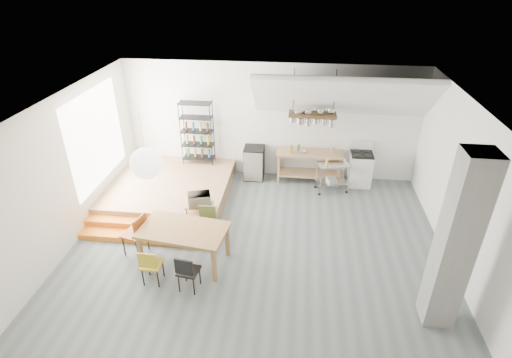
# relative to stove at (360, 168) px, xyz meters

# --- Properties ---
(floor) EXTENTS (8.00, 8.00, 0.00)m
(floor) POSITION_rel_stove_xyz_m (-2.50, -3.16, -0.48)
(floor) COLOR slate
(floor) RESTS_ON ground
(wall_back) EXTENTS (8.00, 0.04, 3.20)m
(wall_back) POSITION_rel_stove_xyz_m (-2.50, 0.34, 1.12)
(wall_back) COLOR silver
(wall_back) RESTS_ON ground
(wall_left) EXTENTS (0.04, 7.00, 3.20)m
(wall_left) POSITION_rel_stove_xyz_m (-6.50, -3.16, 1.12)
(wall_left) COLOR silver
(wall_left) RESTS_ON ground
(wall_right) EXTENTS (0.04, 7.00, 3.20)m
(wall_right) POSITION_rel_stove_xyz_m (1.50, -3.16, 1.12)
(wall_right) COLOR silver
(wall_right) RESTS_ON ground
(ceiling) EXTENTS (8.00, 7.00, 0.02)m
(ceiling) POSITION_rel_stove_xyz_m (-2.50, -3.16, 2.72)
(ceiling) COLOR white
(ceiling) RESTS_ON wall_back
(slope_ceiling) EXTENTS (4.40, 1.44, 1.32)m
(slope_ceiling) POSITION_rel_stove_xyz_m (-0.70, -0.26, 2.07)
(slope_ceiling) COLOR white
(slope_ceiling) RESTS_ON wall_back
(window_pane) EXTENTS (0.02, 2.50, 2.20)m
(window_pane) POSITION_rel_stove_xyz_m (-6.48, -1.66, 1.32)
(window_pane) COLOR white
(window_pane) RESTS_ON wall_left
(platform) EXTENTS (3.00, 3.00, 0.40)m
(platform) POSITION_rel_stove_xyz_m (-5.00, -1.16, -0.28)
(platform) COLOR #A07250
(platform) RESTS_ON ground
(step_lower) EXTENTS (3.00, 0.35, 0.13)m
(step_lower) POSITION_rel_stove_xyz_m (-5.00, -3.11, -0.41)
(step_lower) COLOR orange
(step_lower) RESTS_ON ground
(step_upper) EXTENTS (3.00, 0.35, 0.27)m
(step_upper) POSITION_rel_stove_xyz_m (-5.00, -2.76, -0.35)
(step_upper) COLOR orange
(step_upper) RESTS_ON ground
(concrete_column) EXTENTS (0.50, 0.50, 3.20)m
(concrete_column) POSITION_rel_stove_xyz_m (0.80, -4.66, 1.12)
(concrete_column) COLOR slate
(concrete_column) RESTS_ON ground
(kitchen_counter) EXTENTS (1.80, 0.60, 0.91)m
(kitchen_counter) POSITION_rel_stove_xyz_m (-1.40, -0.01, 0.15)
(kitchen_counter) COLOR #A07250
(kitchen_counter) RESTS_ON ground
(stove) EXTENTS (0.60, 0.60, 1.18)m
(stove) POSITION_rel_stove_xyz_m (0.00, 0.00, 0.00)
(stove) COLOR white
(stove) RESTS_ON ground
(pot_rack) EXTENTS (1.20, 0.50, 1.43)m
(pot_rack) POSITION_rel_stove_xyz_m (-1.37, -0.23, 1.50)
(pot_rack) COLOR #3A2817
(pot_rack) RESTS_ON ceiling
(wire_shelving) EXTENTS (0.88, 0.38, 1.80)m
(wire_shelving) POSITION_rel_stove_xyz_m (-4.50, 0.04, 0.85)
(wire_shelving) COLOR black
(wire_shelving) RESTS_ON platform
(microwave_shelf) EXTENTS (0.60, 0.40, 0.16)m
(microwave_shelf) POSITION_rel_stove_xyz_m (-3.90, -2.41, 0.07)
(microwave_shelf) COLOR #A07250
(microwave_shelf) RESTS_ON platform
(paper_lantern) EXTENTS (0.60, 0.60, 0.60)m
(paper_lantern) POSITION_rel_stove_xyz_m (-4.50, -3.62, 1.72)
(paper_lantern) COLOR white
(paper_lantern) RESTS_ON ceiling
(dining_table) EXTENTS (1.84, 1.19, 0.82)m
(dining_table) POSITION_rel_stove_xyz_m (-3.90, -3.70, 0.25)
(dining_table) COLOR olive
(dining_table) RESTS_ON ground
(chair_mustard) EXTENTS (0.38, 0.38, 0.81)m
(chair_mustard) POSITION_rel_stove_xyz_m (-4.37, -4.41, 0.00)
(chair_mustard) COLOR #B09A1E
(chair_mustard) RESTS_ON ground
(chair_black) EXTENTS (0.42, 0.42, 0.81)m
(chair_black) POSITION_rel_stove_xyz_m (-3.64, -4.51, 0.01)
(chair_black) COLOR black
(chair_black) RESTS_ON ground
(chair_olive) EXTENTS (0.41, 0.41, 0.84)m
(chair_olive) POSITION_rel_stove_xyz_m (-3.60, -2.97, 0.02)
(chair_olive) COLOR #566530
(chair_olive) RESTS_ON ground
(chair_red) EXTENTS (0.53, 0.53, 0.95)m
(chair_red) POSITION_rel_stove_xyz_m (-4.94, -3.57, 0.09)
(chair_red) COLOR #A64817
(chair_red) RESTS_ON ground
(rolling_cart) EXTENTS (0.90, 0.65, 0.81)m
(rolling_cart) POSITION_rel_stove_xyz_m (-0.77, -0.46, 0.04)
(rolling_cart) COLOR silver
(rolling_cart) RESTS_ON ground
(mini_fridge) EXTENTS (0.55, 0.55, 0.94)m
(mini_fridge) POSITION_rel_stove_xyz_m (-2.92, 0.04, -0.01)
(mini_fridge) COLOR black
(mini_fridge) RESTS_ON ground
(microwave) EXTENTS (0.59, 0.48, 0.28)m
(microwave) POSITION_rel_stove_xyz_m (-3.90, -2.41, 0.22)
(microwave) COLOR beige
(microwave) RESTS_ON microwave_shelf
(bowl) EXTENTS (0.25, 0.25, 0.05)m
(bowl) POSITION_rel_stove_xyz_m (-1.59, -0.06, 0.45)
(bowl) COLOR silver
(bowl) RESTS_ON kitchen_counter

